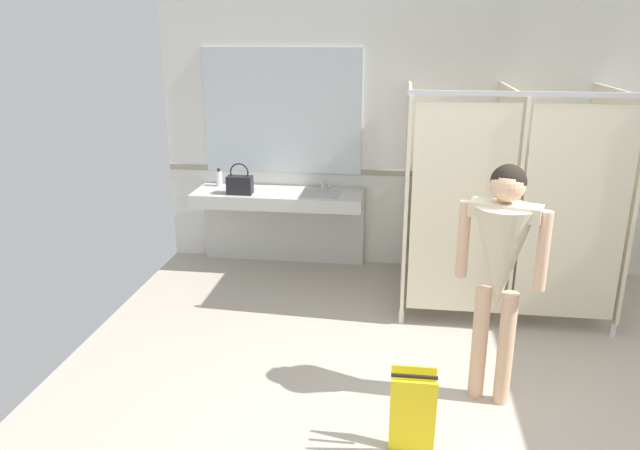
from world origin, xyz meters
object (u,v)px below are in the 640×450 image
object	(u,v)px
person_standing	(501,256)
handbag	(240,184)
soap_dispenser	(219,178)
wet_floor_sign	(413,412)

from	to	relation	value
person_standing	handbag	distance (m)	3.19
soap_dispenser	wet_floor_sign	bearing A→B (deg)	-55.68
person_standing	wet_floor_sign	bearing A→B (deg)	-129.85
person_standing	handbag	bearing A→B (deg)	137.79
person_standing	soap_dispenser	world-z (taller)	person_standing
handbag	soap_dispenser	distance (m)	0.45
wet_floor_sign	handbag	bearing A→B (deg)	122.82
person_standing	soap_dispenser	xyz separation A→B (m)	(-2.69, 2.46, -0.13)
person_standing	soap_dispenser	distance (m)	3.65
person_standing	wet_floor_sign	distance (m)	1.18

